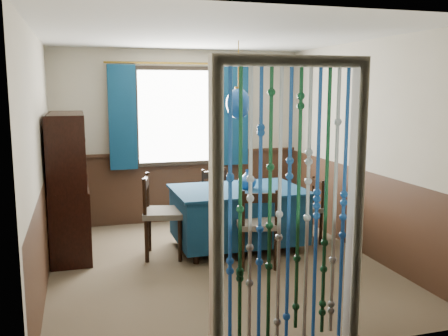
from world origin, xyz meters
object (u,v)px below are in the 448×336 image
object	(u,v)px
chair_far	(219,200)
pendant_lamp	(238,103)
chair_right	(307,208)
bowl_shelf	(72,158)
dining_table	(238,214)
sideboard	(69,205)
vase_table	(247,180)
vase_sideboard	(73,173)
chair_left	(161,214)
chair_near	(258,225)

from	to	relation	value
chair_far	pendant_lamp	world-z (taller)	pendant_lamp
chair_right	pendant_lamp	size ratio (longest dim) A/B	0.91
chair_right	bowl_shelf	bearing A→B (deg)	90.82
dining_table	sideboard	xyz separation A→B (m)	(-1.97, 0.42, 0.15)
chair_far	sideboard	world-z (taller)	sideboard
chair_far	vase_table	size ratio (longest dim) A/B	4.06
vase_sideboard	bowl_shelf	bearing A→B (deg)	-90.00
vase_table	chair_far	bearing A→B (deg)	100.49
chair_left	chair_right	distance (m)	1.89
chair_right	bowl_shelf	xyz separation A→B (m)	(-2.85, 0.23, 0.73)
bowl_shelf	vase_table	bearing A→B (deg)	-7.92
chair_left	dining_table	bearing A→B (deg)	103.87
chair_right	chair_near	bearing A→B (deg)	131.59
chair_far	chair_right	xyz separation A→B (m)	(0.97, -0.69, -0.02)
dining_table	bowl_shelf	distance (m)	2.06
chair_near	vase_table	world-z (taller)	vase_table
chair_far	vase_table	world-z (taller)	vase_table
bowl_shelf	vase_sideboard	bearing A→B (deg)	90.00
chair_far	chair_left	world-z (taller)	chair_left
chair_left	chair_right	bearing A→B (deg)	103.42
chair_left	vase_sideboard	distance (m)	1.28
chair_far	bowl_shelf	world-z (taller)	bowl_shelf
dining_table	chair_near	xyz separation A→B (m)	(0.01, -0.67, 0.04)
chair_far	vase_sideboard	size ratio (longest dim) A/B	5.23
dining_table	vase_table	world-z (taller)	vase_table
chair_left	chair_far	bearing A→B (deg)	140.88
chair_left	bowl_shelf	distance (m)	1.19
sideboard	vase_sideboard	size ratio (longest dim) A/B	10.07
sideboard	vase_table	bearing A→B (deg)	-12.45
chair_near	chair_far	bearing A→B (deg)	103.17
vase_sideboard	pendant_lamp	bearing A→B (deg)	-20.56
sideboard	vase_sideboard	world-z (taller)	sideboard
dining_table	bowl_shelf	size ratio (longest dim) A/B	6.88
sideboard	vase_table	xyz separation A→B (m)	(2.07, -0.46, 0.27)
chair_near	vase_sideboard	bearing A→B (deg)	155.59
chair_near	chair_left	xyz separation A→B (m)	(-0.96, 0.64, 0.04)
pendant_lamp	vase_sideboard	xyz separation A→B (m)	(-1.91, 0.72, -0.86)
chair_near	chair_right	distance (m)	1.15
vase_table	chair_near	bearing A→B (deg)	-98.46
chair_near	chair_right	xyz separation A→B (m)	(0.93, 0.68, -0.03)
chair_right	vase_table	size ratio (longest dim) A/B	3.85
chair_far	chair_left	size ratio (longest dim) A/B	0.90
vase_sideboard	chair_far	bearing A→B (deg)	-0.34
chair_near	pendant_lamp	bearing A→B (deg)	102.33
chair_far	vase_table	xyz separation A→B (m)	(0.14, -0.74, 0.40)
pendant_lamp	dining_table	bearing A→B (deg)	75.96
bowl_shelf	dining_table	bearing A→B (deg)	-7.20
chair_left	chair_right	world-z (taller)	chair_left
chair_right	bowl_shelf	distance (m)	2.95
dining_table	chair_right	xyz separation A→B (m)	(0.94, 0.01, 0.00)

